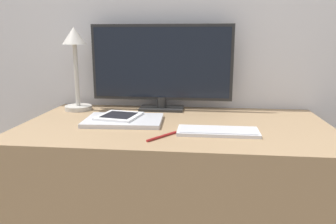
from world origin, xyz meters
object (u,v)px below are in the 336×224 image
Objects in this scene: monitor at (162,66)px; laptop at (124,120)px; ereader at (119,116)px; pen at (162,136)px; keyboard at (218,131)px; desk_lamp at (75,56)px.

laptop is (-0.12, -0.25, -0.20)m from monitor.
monitor is 2.07× the size of laptop.
monitor is 0.33m from ereader.
laptop is 0.26m from pen.
ereader reaches higher than keyboard.
ereader is 1.63× the size of pen.
keyboard is 0.91× the size of laptop.
desk_lamp is 0.65m from pen.
keyboard is 0.42m from ereader.
ereader is 0.50× the size of desk_lamp.
laptop reaches higher than pen.
ereader reaches higher than laptop.
monitor is 5.55× the size of pen.
keyboard reaches higher than pen.
monitor is 0.34m from laptop.
laptop is at bearing 133.67° from pen.
desk_lamp is (-0.27, 0.21, 0.24)m from laptop.
laptop is 0.83× the size of desk_lamp.
keyboard is at bearing -26.66° from desk_lamp.
ereader is 0.39m from desk_lamp.
monitor reaches higher than keyboard.
ereader is at bearing -121.45° from monitor.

